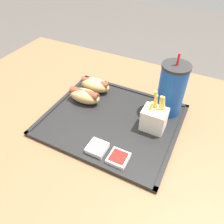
{
  "coord_description": "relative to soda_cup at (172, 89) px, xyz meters",
  "views": [
    {
      "loc": [
        0.23,
        -0.42,
        1.26
      ],
      "look_at": [
        0.01,
        0.03,
        0.8
      ],
      "focal_mm": 35.0,
      "sensor_mm": 36.0,
      "label": 1
    }
  ],
  "objects": [
    {
      "name": "sauce_cup_mayo",
      "position": [
        -0.13,
        -0.25,
        -0.08
      ],
      "size": [
        0.05,
        0.05,
        0.02
      ],
      "color": "silver",
      "rests_on": "food_tray"
    },
    {
      "name": "dining_table",
      "position": [
        -0.15,
        -0.15,
        -0.48
      ],
      "size": [
        1.26,
        0.87,
        0.76
      ],
      "color": "brown",
      "rests_on": "ground_plane"
    },
    {
      "name": "sauce_cup_ketchup",
      "position": [
        -0.06,
        -0.25,
        -0.08
      ],
      "size": [
        0.05,
        0.05,
        0.02
      ],
      "color": "silver",
      "rests_on": "food_tray"
    },
    {
      "name": "fries_carton",
      "position": [
        -0.02,
        -0.1,
        -0.05
      ],
      "size": [
        0.07,
        0.06,
        0.12
      ],
      "color": "silver",
      "rests_on": "food_tray"
    },
    {
      "name": "hot_dog_far",
      "position": [
        -0.27,
        -0.01,
        -0.06
      ],
      "size": [
        0.11,
        0.06,
        0.05
      ],
      "color": "tan",
      "rests_on": "food_tray"
    },
    {
      "name": "soda_cup",
      "position": [
        0.0,
        0.0,
        0.0
      ],
      "size": [
        0.08,
        0.08,
        0.2
      ],
      "color": "#194CA5",
      "rests_on": "food_tray"
    },
    {
      "name": "food_tray",
      "position": [
        -0.14,
        -0.12,
        -0.09
      ],
      "size": [
        0.41,
        0.35,
        0.01
      ],
      "color": "black",
      "rests_on": "dining_table"
    },
    {
      "name": "hot_dog_near",
      "position": [
        -0.27,
        -0.08,
        -0.06
      ],
      "size": [
        0.11,
        0.06,
        0.05
      ],
      "color": "tan",
      "rests_on": "food_tray"
    },
    {
      "name": "ground_plane",
      "position": [
        -0.15,
        -0.15,
        -0.86
      ],
      "size": [
        8.0,
        8.0,
        0.0
      ],
      "primitive_type": "plane",
      "color": "#4C4742"
    }
  ]
}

